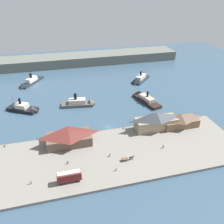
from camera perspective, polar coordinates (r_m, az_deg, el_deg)
name	(u,v)px	position (r m, az deg, el deg)	size (l,w,h in m)	color
ground_plane	(109,127)	(118.37, -0.84, -3.89)	(320.00, 320.00, 0.00)	#385166
quay_promenade	(120,153)	(101.07, 2.12, -10.39)	(110.00, 36.00, 1.20)	gray
seawall_edge	(110,130)	(115.20, -0.43, -4.66)	(110.00, 0.80, 1.00)	#666159
ferry_shed_east_terminal	(69,137)	(105.46, -10.79, -6.26)	(20.46, 10.68, 6.69)	brown
ferry_shed_customs_shed	(156,121)	(115.19, 11.15, -2.20)	(21.61, 7.88, 8.89)	#998466
ferry_shed_west_terminal	(180,120)	(120.61, 16.86, -1.95)	(18.69, 8.21, 7.03)	brown
street_tram	(69,176)	(88.15, -10.76, -15.63)	(8.93, 2.86, 4.53)	maroon
horse_cart	(127,158)	(96.41, 3.92, -11.63)	(5.62, 1.45, 1.87)	brown
pedestrian_standing_center	(68,162)	(96.54, -11.11, -12.33)	(0.40, 0.40, 1.62)	#232328
pedestrian_walking_east	(116,169)	(91.94, 1.06, -14.25)	(0.39, 0.39, 1.59)	#6B5B4C
pedestrian_near_cart	(31,182)	(92.20, -19.80, -16.34)	(0.43, 0.43, 1.76)	#6B5B4C
pedestrian_walking_west	(163,147)	(104.96, 12.81, -8.51)	(0.43, 0.43, 1.72)	#33384C
pedestrian_at_waters_edge	(110,155)	(98.14, -0.55, -10.77)	(0.41, 0.41, 1.67)	#3D4C42
mooring_post_west	(40,140)	(111.93, -17.75, -6.79)	(0.44, 0.44, 0.90)	black
mooring_post_center_east	(4,146)	(114.15, -25.53, -7.77)	(0.44, 0.44, 0.90)	black
mooring_post_east	(123,128)	(114.78, 2.90, -4.15)	(0.44, 0.44, 0.90)	black
ferry_approaching_east	(139,80)	(174.13, 6.85, 8.02)	(19.63, 19.89, 9.67)	#23282D
ferry_mid_harbor	(81,103)	(139.82, -7.71, 2.27)	(21.49, 9.15, 10.16)	#514C47
ferry_approaching_west	(144,98)	(146.06, 8.03, 3.45)	(12.38, 25.12, 9.37)	black
ferry_outer_harbor	(29,83)	(178.86, -20.21, 6.94)	(18.31, 24.07, 9.57)	#23282D
ferry_departing_north	(26,109)	(141.60, -20.95, 0.76)	(20.10, 15.29, 10.41)	black
far_headland	(81,59)	(215.90, -7.87, 13.10)	(180.00, 24.00, 8.00)	#60665B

